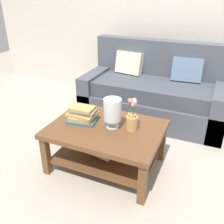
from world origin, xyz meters
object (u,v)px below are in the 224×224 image
object	(u,v)px
book_stack_main	(83,115)
flower_pitcher	(132,118)
glass_hurricane_vase	(112,110)
coffee_table	(106,138)
couch	(154,93)

from	to	relation	value
book_stack_main	flower_pitcher	bearing A→B (deg)	3.31
glass_hurricane_vase	flower_pitcher	world-z (taller)	flower_pitcher
flower_pitcher	coffee_table	bearing A→B (deg)	-167.53
couch	book_stack_main	xyz separation A→B (m)	(-0.42, -1.31, 0.18)
book_stack_main	glass_hurricane_vase	bearing A→B (deg)	0.84
coffee_table	book_stack_main	world-z (taller)	book_stack_main
couch	book_stack_main	bearing A→B (deg)	-107.66
coffee_table	flower_pitcher	size ratio (longest dim) A/B	3.37
couch	flower_pitcher	world-z (taller)	couch
coffee_table	couch	bearing A→B (deg)	83.95
book_stack_main	flower_pitcher	size ratio (longest dim) A/B	0.97
couch	flower_pitcher	distance (m)	1.31
coffee_table	flower_pitcher	bearing A→B (deg)	12.47
glass_hurricane_vase	flower_pitcher	size ratio (longest dim) A/B	0.91
couch	coffee_table	xyz separation A→B (m)	(-0.14, -1.34, -0.02)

